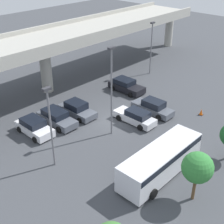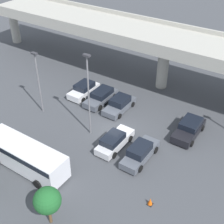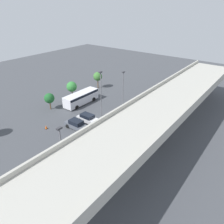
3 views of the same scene
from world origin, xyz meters
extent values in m
plane|color=#424449|center=(0.00, 0.00, 0.00)|extent=(117.06, 117.06, 0.00)
cube|color=#ADAAA0|center=(0.00, 11.36, 6.37)|extent=(54.63, 7.80, 0.90)
cube|color=#ADAAA0|center=(0.00, 7.61, 7.09)|extent=(54.63, 0.30, 0.55)
cube|color=#ADAAA0|center=(0.00, 15.10, 7.09)|extent=(54.63, 0.30, 0.55)
cylinder|color=#ADAAA0|center=(-27.31, 11.36, 2.96)|extent=(1.40, 1.40, 5.92)
cylinder|color=#ADAAA0|center=(0.00, 11.36, 2.96)|extent=(1.40, 1.40, 5.92)
cube|color=silver|center=(-7.07, 4.04, 0.56)|extent=(1.86, 4.39, 0.77)
cube|color=black|center=(-7.07, 4.22, 1.26)|extent=(1.72, 2.34, 0.64)
cylinder|color=black|center=(-6.12, 2.68, 0.32)|extent=(0.22, 0.64, 0.64)
cylinder|color=black|center=(-8.03, 2.68, 0.32)|extent=(0.22, 0.64, 0.64)
cylinder|color=black|center=(-6.12, 5.40, 0.32)|extent=(0.22, 0.64, 0.64)
cylinder|color=black|center=(-8.03, 5.40, 0.32)|extent=(0.22, 0.64, 0.64)
cube|color=#515660|center=(-4.37, 3.90, 0.54)|extent=(1.87, 4.86, 0.69)
cube|color=black|center=(-4.37, 4.18, 1.21)|extent=(1.72, 2.66, 0.64)
cylinder|color=black|center=(-3.41, 2.39, 0.35)|extent=(0.22, 0.70, 0.70)
cylinder|color=black|center=(-5.32, 2.39, 0.35)|extent=(0.22, 0.70, 0.70)
cylinder|color=black|center=(-3.41, 5.41, 0.35)|extent=(0.22, 0.70, 0.70)
cylinder|color=black|center=(-5.32, 5.41, 0.35)|extent=(0.22, 0.70, 0.70)
cube|color=#515660|center=(-1.63, 3.77, 0.50)|extent=(1.87, 4.65, 0.66)
cube|color=black|center=(-1.63, 3.92, 1.20)|extent=(1.72, 2.24, 0.75)
cylinder|color=black|center=(-0.67, 2.32, 0.30)|extent=(0.22, 0.61, 0.61)
cylinder|color=black|center=(-2.59, 2.32, 0.30)|extent=(0.22, 0.61, 0.61)
cylinder|color=black|center=(-0.67, 5.21, 0.30)|extent=(0.22, 0.61, 0.61)
cylinder|color=black|center=(-2.59, 5.21, 0.30)|extent=(0.22, 0.61, 0.61)
cube|color=silver|center=(1.50, -1.89, 0.54)|extent=(1.70, 4.76, 0.72)
cube|color=black|center=(1.50, -2.28, 1.21)|extent=(1.57, 2.43, 0.62)
cylinder|color=black|center=(0.62, -0.41, 0.32)|extent=(0.22, 0.65, 0.65)
cylinder|color=black|center=(2.37, -0.41, 0.32)|extent=(0.22, 0.65, 0.65)
cylinder|color=black|center=(0.62, -3.36, 0.32)|extent=(0.22, 0.65, 0.65)
cylinder|color=black|center=(2.37, -3.36, 0.32)|extent=(0.22, 0.65, 0.65)
cube|color=#515660|center=(4.45, -2.04, 0.53)|extent=(1.72, 4.88, 0.68)
cube|color=black|center=(4.45, -2.18, 1.24)|extent=(1.58, 2.36, 0.74)
cylinder|color=black|center=(3.57, -0.53, 0.34)|extent=(0.22, 0.68, 0.68)
cylinder|color=black|center=(5.33, -0.53, 0.34)|extent=(0.22, 0.68, 0.68)
cylinder|color=black|center=(3.57, -3.55, 0.34)|extent=(0.22, 0.68, 0.68)
cylinder|color=black|center=(5.33, -3.55, 0.34)|extent=(0.22, 0.68, 0.68)
cube|color=black|center=(6.86, 3.86, 0.57)|extent=(1.97, 4.82, 0.78)
cube|color=black|center=(6.86, 4.25, 1.27)|extent=(1.81, 2.49, 0.63)
cylinder|color=black|center=(7.87, 2.36, 0.32)|extent=(0.22, 0.64, 0.64)
cylinder|color=black|center=(5.85, 2.36, 0.32)|extent=(0.22, 0.64, 0.64)
cylinder|color=black|center=(7.87, 5.35, 0.32)|extent=(0.22, 0.64, 0.64)
cylinder|color=black|center=(5.85, 5.35, 0.32)|extent=(0.22, 0.64, 0.64)
cube|color=silver|center=(-3.62, -8.83, 1.37)|extent=(8.53, 2.44, 2.27)
cube|color=black|center=(-3.62, -8.83, 2.17)|extent=(8.36, 2.49, 0.50)
cylinder|color=black|center=(-0.98, -7.59, 0.43)|extent=(0.85, 0.29, 0.85)
cylinder|color=black|center=(-0.98, -10.08, 0.43)|extent=(0.85, 0.29, 0.85)
cylinder|color=black|center=(-6.27, -7.59, 0.43)|extent=(0.85, 0.29, 0.85)
cylinder|color=slate|center=(-1.79, -1.59, 4.38)|extent=(0.16, 0.16, 8.76)
cube|color=#333338|center=(-1.79, -1.59, 8.86)|extent=(0.70, 0.35, 0.20)
cylinder|color=slate|center=(-8.82, -1.43, 3.56)|extent=(0.16, 0.16, 7.12)
cube|color=#333338|center=(-8.82, -1.43, 7.22)|extent=(0.70, 0.35, 0.20)
cylinder|color=brown|center=(2.27, -11.99, 0.79)|extent=(0.24, 0.24, 1.58)
sphere|color=#1E5B28|center=(2.27, -11.99, 2.47)|extent=(2.08, 2.08, 2.08)
cube|color=black|center=(7.81, -6.31, 0.02)|extent=(0.44, 0.44, 0.04)
cone|color=#EA590F|center=(7.81, -6.31, 0.35)|extent=(0.40, 0.40, 0.70)
camera|label=1|loc=(-21.18, -19.79, 17.10)|focal=50.00mm
camera|label=2|loc=(14.42, -21.71, 20.60)|focal=50.00mm
camera|label=3|loc=(27.00, 22.94, 20.22)|focal=35.00mm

